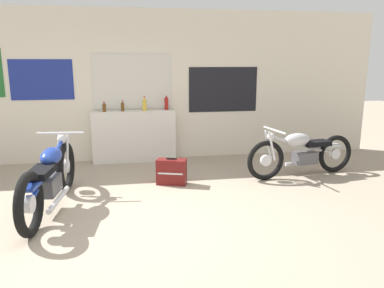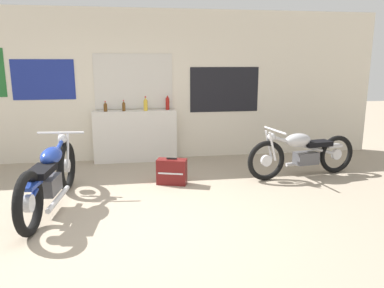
{
  "view_description": "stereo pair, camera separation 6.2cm",
  "coord_description": "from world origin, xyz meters",
  "px_view_note": "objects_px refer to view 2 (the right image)",
  "views": [
    {
      "loc": [
        0.11,
        -4.08,
        1.87
      ],
      "look_at": [
        0.99,
        1.08,
        0.7
      ],
      "focal_mm": 35.0,
      "sensor_mm": 36.0,
      "label": 1
    },
    {
      "loc": [
        0.17,
        -4.09,
        1.87
      ],
      "look_at": [
        0.99,
        1.08,
        0.7
      ],
      "focal_mm": 35.0,
      "sensor_mm": 36.0,
      "label": 2
    }
  ],
  "objects_px": {
    "bottle_right_center": "(168,103)",
    "hard_case_darkred": "(172,172)",
    "motorcycle_silver": "(303,153)",
    "bottle_leftmost": "(105,107)",
    "motorcycle_blue": "(50,177)",
    "bottle_center": "(146,104)",
    "bottle_left_center": "(124,106)"
  },
  "relations": [
    {
      "from": "bottle_right_center",
      "to": "hard_case_darkred",
      "type": "bearing_deg",
      "value": -93.32
    },
    {
      "from": "motorcycle_silver",
      "to": "hard_case_darkred",
      "type": "xyz_separation_m",
      "value": [
        -2.16,
        -0.06,
        -0.21
      ]
    },
    {
      "from": "bottle_leftmost",
      "to": "motorcycle_blue",
      "type": "distance_m",
      "value": 2.32
    },
    {
      "from": "bottle_right_center",
      "to": "bottle_leftmost",
      "type": "bearing_deg",
      "value": -176.28
    },
    {
      "from": "bottle_right_center",
      "to": "hard_case_darkred",
      "type": "xyz_separation_m",
      "value": [
        -0.09,
        -1.5,
        -0.9
      ]
    },
    {
      "from": "bottle_center",
      "to": "motorcycle_silver",
      "type": "xyz_separation_m",
      "value": [
        2.48,
        -1.37,
        -0.68
      ]
    },
    {
      "from": "bottle_center",
      "to": "hard_case_darkred",
      "type": "height_order",
      "value": "bottle_center"
    },
    {
      "from": "bottle_left_center",
      "to": "motorcycle_silver",
      "type": "relative_size",
      "value": 0.1
    },
    {
      "from": "motorcycle_silver",
      "to": "bottle_right_center",
      "type": "bearing_deg",
      "value": 145.16
    },
    {
      "from": "motorcycle_silver",
      "to": "hard_case_darkred",
      "type": "distance_m",
      "value": 2.17
    },
    {
      "from": "motorcycle_blue",
      "to": "motorcycle_silver",
      "type": "bearing_deg",
      "value": 11.8
    },
    {
      "from": "bottle_left_center",
      "to": "motorcycle_blue",
      "type": "height_order",
      "value": "bottle_left_center"
    },
    {
      "from": "bottle_right_center",
      "to": "motorcycle_blue",
      "type": "relative_size",
      "value": 0.13
    },
    {
      "from": "bottle_right_center",
      "to": "motorcycle_blue",
      "type": "bearing_deg",
      "value": -127.61
    },
    {
      "from": "bottle_leftmost",
      "to": "hard_case_darkred",
      "type": "height_order",
      "value": "bottle_leftmost"
    },
    {
      "from": "bottle_center",
      "to": "bottle_right_center",
      "type": "relative_size",
      "value": 0.89
    },
    {
      "from": "bottle_center",
      "to": "motorcycle_blue",
      "type": "height_order",
      "value": "bottle_center"
    },
    {
      "from": "bottle_right_center",
      "to": "motorcycle_silver",
      "type": "height_order",
      "value": "bottle_right_center"
    },
    {
      "from": "bottle_left_center",
      "to": "bottle_leftmost",
      "type": "bearing_deg",
      "value": -178.43
    },
    {
      "from": "hard_case_darkred",
      "to": "bottle_left_center",
      "type": "bearing_deg",
      "value": 116.8
    },
    {
      "from": "bottle_right_center",
      "to": "hard_case_darkred",
      "type": "relative_size",
      "value": 0.6
    },
    {
      "from": "bottle_left_center",
      "to": "hard_case_darkred",
      "type": "distance_m",
      "value": 1.82
    },
    {
      "from": "hard_case_darkred",
      "to": "motorcycle_silver",
      "type": "bearing_deg",
      "value": 1.55
    },
    {
      "from": "bottle_left_center",
      "to": "bottle_center",
      "type": "xyz_separation_m",
      "value": [
        0.4,
        -0.01,
        0.03
      ]
    },
    {
      "from": "bottle_leftmost",
      "to": "motorcycle_silver",
      "type": "height_order",
      "value": "bottle_leftmost"
    },
    {
      "from": "bottle_right_center",
      "to": "motorcycle_silver",
      "type": "relative_size",
      "value": 0.15
    },
    {
      "from": "bottle_center",
      "to": "motorcycle_silver",
      "type": "relative_size",
      "value": 0.13
    },
    {
      "from": "bottle_left_center",
      "to": "motorcycle_silver",
      "type": "bearing_deg",
      "value": -25.52
    },
    {
      "from": "bottle_right_center",
      "to": "bottle_center",
      "type": "bearing_deg",
      "value": -169.97
    },
    {
      "from": "bottle_left_center",
      "to": "bottle_right_center",
      "type": "xyz_separation_m",
      "value": [
        0.81,
        0.06,
        0.04
      ]
    },
    {
      "from": "motorcycle_blue",
      "to": "hard_case_darkred",
      "type": "xyz_separation_m",
      "value": [
        1.63,
        0.73,
        -0.23
      ]
    },
    {
      "from": "motorcycle_silver",
      "to": "bottle_center",
      "type": "bearing_deg",
      "value": 151.15
    }
  ]
}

